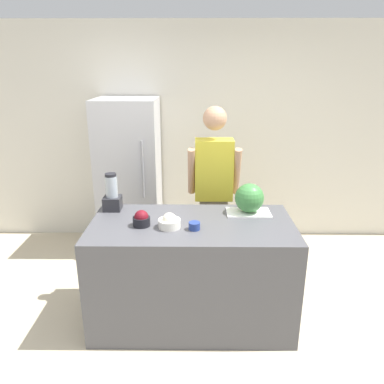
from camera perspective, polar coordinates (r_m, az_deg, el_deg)
The scene contains 11 objects.
ground_plane at distance 3.17m, azimuth -0.09°, elevation -22.94°, with size 14.00×14.00×0.00m, color beige.
wall_back at distance 4.61m, azimuth 0.22°, elevation 8.67°, with size 8.00×0.06×2.60m.
counter_island at distance 3.25m, azimuth -0.01°, elevation -12.01°, with size 1.65×0.84×0.90m.
refrigerator at distance 4.40m, azimuth -9.46°, elevation 2.34°, with size 0.68×0.70×1.77m.
person at distance 3.75m, azimuth 3.30°, elevation 0.16°, with size 0.51×0.27×1.75m.
cutting_board at distance 3.26m, azimuth 8.59°, elevation -3.13°, with size 0.37×0.23×0.01m.
watermelon at distance 3.22m, azimuth 8.74°, elevation -0.90°, with size 0.25×0.25×0.25m.
bowl_cherries at distance 3.00m, azimuth -7.71°, elevation -4.12°, with size 0.14×0.14×0.13m.
bowl_cream at distance 2.94m, azimuth -3.47°, elevation -4.58°, with size 0.18×0.18×0.12m.
bowl_small_blue at distance 2.91m, azimuth 0.36°, elevation -5.19°, with size 0.09×0.09×0.06m.
blender at distance 3.34m, azimuth -12.09°, elevation -0.47°, with size 0.15×0.15×0.33m.
Camera 1 is at (0.03, -2.37, 2.11)m, focal length 35.00 mm.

